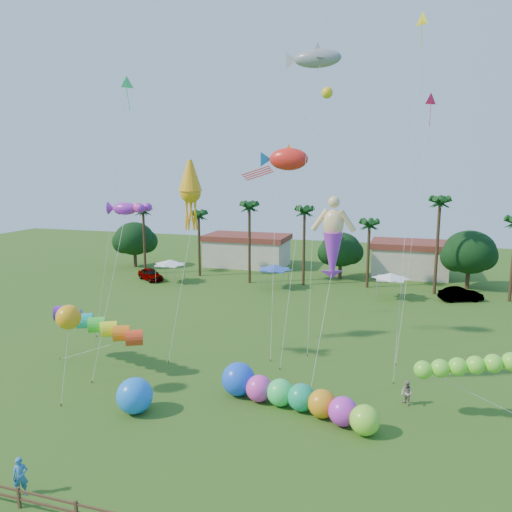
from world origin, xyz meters
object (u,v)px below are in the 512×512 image
(car_a, at_px, (151,274))
(blue_ball, at_px, (135,396))
(caterpillar_inflatable, at_px, (290,395))
(spectator_a, at_px, (20,477))
(car_b, at_px, (461,294))
(spectator_b, at_px, (407,393))

(car_a, distance_m, blue_ball, 37.45)
(caterpillar_inflatable, bearing_deg, spectator_a, -114.00)
(caterpillar_inflatable, bearing_deg, car_a, 147.59)
(spectator_a, relative_size, blue_ball, 0.83)
(car_a, height_order, car_b, car_a)
(car_a, height_order, spectator_b, spectator_b)
(car_b, relative_size, spectator_a, 2.56)
(car_b, distance_m, spectator_b, 28.67)
(blue_ball, bearing_deg, car_b, 57.91)
(car_a, relative_size, blue_ball, 2.10)
(car_a, xyz_separation_m, spectator_b, (33.40, -27.11, 0.01))
(spectator_b, bearing_deg, blue_ball, -112.05)
(car_b, height_order, caterpillar_inflatable, caterpillar_inflatable)
(car_a, xyz_separation_m, caterpillar_inflatable, (26.49, -29.87, 0.13))
(spectator_a, bearing_deg, spectator_b, 3.42)
(spectator_b, distance_m, caterpillar_inflatable, 7.44)
(caterpillar_inflatable, relative_size, blue_ball, 4.80)
(car_a, xyz_separation_m, car_b, (38.88, 1.04, -0.02))
(car_a, height_order, caterpillar_inflatable, caterpillar_inflatable)
(spectator_b, bearing_deg, car_a, -171.82)
(car_b, xyz_separation_m, caterpillar_inflatable, (-12.39, -30.91, 0.15))
(car_b, height_order, spectator_b, spectator_b)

